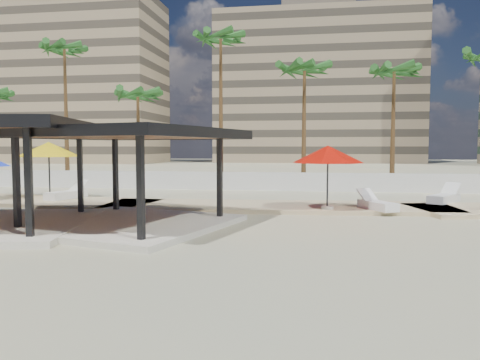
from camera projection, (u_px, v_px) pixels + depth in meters
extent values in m
plane|color=#C8B484|center=(196.00, 235.00, 15.16)|extent=(200.00, 200.00, 0.00)
cube|color=#C6B284|center=(9.00, 201.00, 24.44)|extent=(16.40, 6.19, 0.24)
cube|color=#C6B284|center=(276.00, 207.00, 21.73)|extent=(16.24, 5.11, 0.24)
cube|color=silver|center=(257.00, 181.00, 30.87)|extent=(56.00, 0.30, 1.20)
cube|color=#937F60|center=(69.00, 83.00, 87.75)|extent=(34.00, 16.00, 30.00)
cube|color=#847259|center=(317.00, 90.00, 90.36)|extent=(38.00, 16.00, 28.00)
cube|color=#595147|center=(318.00, 9.00, 89.30)|extent=(13.30, 9.60, 2.40)
cube|color=beige|center=(126.00, 224.00, 16.71)|extent=(8.06, 8.06, 0.20)
cube|color=black|center=(16.00, 182.00, 15.37)|extent=(0.22, 0.22, 2.98)
cube|color=black|center=(116.00, 174.00, 19.89)|extent=(0.22, 0.22, 2.98)
cube|color=black|center=(141.00, 188.00, 13.32)|extent=(0.22, 0.22, 2.98)
cube|color=black|center=(220.00, 178.00, 17.84)|extent=(0.22, 0.22, 2.98)
cube|color=brown|center=(125.00, 134.00, 16.49)|extent=(8.31, 8.31, 0.28)
cube|color=black|center=(50.00, 131.00, 13.42)|extent=(6.65, 1.92, 0.34)
cube|color=black|center=(176.00, 136.00, 19.56)|extent=(6.65, 1.92, 0.34)
cube|color=black|center=(53.00, 135.00, 17.89)|extent=(1.92, 6.65, 0.34)
cube|color=black|center=(209.00, 132.00, 15.09)|extent=(1.92, 6.65, 0.34)
cube|color=black|center=(29.00, 182.00, 13.71)|extent=(0.23, 0.23, 3.20)
cube|color=black|center=(80.00, 173.00, 19.02)|extent=(0.23, 0.23, 3.20)
cube|color=black|center=(21.00, 130.00, 19.70)|extent=(7.21, 1.71, 0.36)
cube|color=black|center=(85.00, 127.00, 16.30)|extent=(1.71, 7.21, 0.36)
cylinder|color=beige|center=(50.00, 195.00, 25.72)|extent=(0.57, 0.57, 0.14)
cylinder|color=#262628|center=(49.00, 171.00, 25.62)|extent=(0.08, 0.08, 2.75)
cone|color=yellow|center=(49.00, 149.00, 25.54)|extent=(4.27, 4.27, 0.80)
cylinder|color=beige|center=(327.00, 208.00, 20.16)|extent=(0.53, 0.53, 0.13)
cylinder|color=#262628|center=(327.00, 180.00, 20.08)|extent=(0.07, 0.07, 2.55)
cone|color=#AC0E03|center=(328.00, 154.00, 20.00)|extent=(3.62, 3.62, 0.74)
cube|color=white|center=(66.00, 196.00, 24.27)|extent=(1.43, 2.41, 0.32)
cube|color=white|center=(66.00, 192.00, 24.26)|extent=(1.43, 2.41, 0.07)
cube|color=white|center=(79.00, 185.00, 25.04)|extent=(0.95, 0.97, 0.58)
cube|color=white|center=(378.00, 206.00, 20.04)|extent=(1.59, 2.15, 0.29)
cube|color=white|center=(378.00, 202.00, 20.02)|extent=(1.59, 2.15, 0.06)
cube|color=white|center=(367.00, 195.00, 20.76)|extent=(0.93, 0.94, 0.52)
cube|color=white|center=(444.00, 199.00, 22.61)|extent=(1.95, 2.31, 0.32)
cube|color=white|center=(444.00, 195.00, 22.60)|extent=(1.95, 2.31, 0.07)
cube|color=white|center=(451.00, 188.00, 23.21)|extent=(1.06, 1.07, 0.58)
cone|color=brown|center=(66.00, 116.00, 35.59)|extent=(0.36, 0.36, 10.43)
ellipsoid|color=#21571E|center=(64.00, 50.00, 35.24)|extent=(3.00, 3.00, 1.80)
cone|color=brown|center=(138.00, 140.00, 34.17)|extent=(0.36, 0.36, 6.82)
ellipsoid|color=#21571E|center=(138.00, 96.00, 33.95)|extent=(3.00, 3.00, 1.80)
cone|color=brown|center=(221.00, 112.00, 33.87)|extent=(0.36, 0.36, 10.82)
ellipsoid|color=#21571E|center=(221.00, 39.00, 33.51)|extent=(3.00, 3.00, 1.80)
cone|color=brown|center=(304.00, 128.00, 32.51)|extent=(0.36, 0.36, 8.41)
ellipsoid|color=#21571E|center=(305.00, 70.00, 32.23)|extent=(3.00, 3.00, 1.80)
cone|color=brown|center=(393.00, 129.00, 31.76)|extent=(0.36, 0.36, 8.15)
ellipsoid|color=#21571E|center=(394.00, 72.00, 31.49)|extent=(3.00, 3.00, 1.80)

